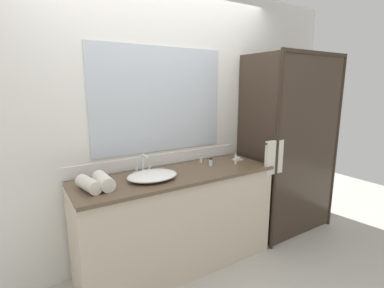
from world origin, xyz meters
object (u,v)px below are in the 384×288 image
(rolled_towel_near_edge, at_px, (89,184))
(rolled_towel_middle, at_px, (104,181))
(faucet, at_px, (143,167))
(amenity_bottle_conditioner, at_px, (236,159))
(sink_basin, at_px, (152,176))
(amenity_bottle_body_wash, at_px, (201,159))
(soap_dish, at_px, (238,159))
(amenity_bottle_shampoo, at_px, (211,162))

(rolled_towel_near_edge, relative_size, rolled_towel_middle, 0.98)
(faucet, xyz_separation_m, rolled_towel_middle, (-0.40, -0.18, -0.00))
(rolled_towel_middle, bearing_deg, amenity_bottle_conditioner, -0.95)
(sink_basin, bearing_deg, amenity_bottle_body_wash, 17.70)
(soap_dish, height_order, rolled_towel_middle, rolled_towel_middle)
(amenity_bottle_conditioner, relative_size, amenity_bottle_body_wash, 1.12)
(amenity_bottle_shampoo, bearing_deg, faucet, 169.36)
(faucet, height_order, amenity_bottle_conditioner, faucet)
(rolled_towel_middle, bearing_deg, amenity_bottle_body_wash, 10.53)
(sink_basin, xyz_separation_m, rolled_towel_middle, (-0.40, 0.01, 0.02))
(amenity_bottle_body_wash, bearing_deg, soap_dish, -15.35)
(soap_dish, xyz_separation_m, amenity_bottle_body_wash, (-0.39, 0.11, 0.03))
(soap_dish, height_order, amenity_bottle_shampoo, amenity_bottle_shampoo)
(amenity_bottle_conditioner, xyz_separation_m, rolled_towel_middle, (-1.29, 0.02, 0.01))
(soap_dish, distance_m, amenity_bottle_shampoo, 0.37)
(amenity_bottle_shampoo, relative_size, amenity_bottle_body_wash, 0.90)
(rolled_towel_near_edge, bearing_deg, amenity_bottle_shampoo, 3.05)
(rolled_towel_middle, bearing_deg, sink_basin, -1.29)
(amenity_bottle_shampoo, relative_size, rolled_towel_middle, 0.30)
(amenity_bottle_shampoo, height_order, rolled_towel_near_edge, rolled_towel_near_edge)
(rolled_towel_middle, bearing_deg, rolled_towel_near_edge, -178.40)
(rolled_towel_near_edge, height_order, rolled_towel_middle, rolled_towel_middle)
(faucet, distance_m, amenity_bottle_conditioner, 0.91)
(soap_dish, bearing_deg, rolled_towel_middle, -176.63)
(sink_basin, relative_size, rolled_towel_middle, 1.66)
(sink_basin, relative_size, amenity_bottle_conditioner, 4.41)
(faucet, relative_size, amenity_bottle_shampoo, 2.29)
(amenity_bottle_conditioner, height_order, rolled_towel_middle, rolled_towel_middle)
(amenity_bottle_conditioner, bearing_deg, rolled_towel_middle, 179.05)
(soap_dish, relative_size, amenity_bottle_body_wash, 1.16)
(amenity_bottle_conditioner, relative_size, rolled_towel_middle, 0.38)
(soap_dish, xyz_separation_m, amenity_bottle_shampoo, (-0.36, -0.02, 0.02))
(faucet, relative_size, rolled_towel_middle, 0.69)
(sink_basin, relative_size, amenity_bottle_body_wash, 4.94)
(soap_dish, distance_m, rolled_towel_near_edge, 1.52)
(faucet, xyz_separation_m, soap_dish, (1.01, -0.10, -0.04))
(soap_dish, height_order, rolled_towel_near_edge, rolled_towel_near_edge)
(amenity_bottle_body_wash, bearing_deg, faucet, -179.10)
(faucet, bearing_deg, amenity_bottle_body_wash, 0.90)
(amenity_bottle_shampoo, bearing_deg, amenity_bottle_body_wash, 100.27)
(amenity_bottle_shampoo, bearing_deg, soap_dish, 3.82)
(soap_dish, relative_size, rolled_towel_near_edge, 0.40)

